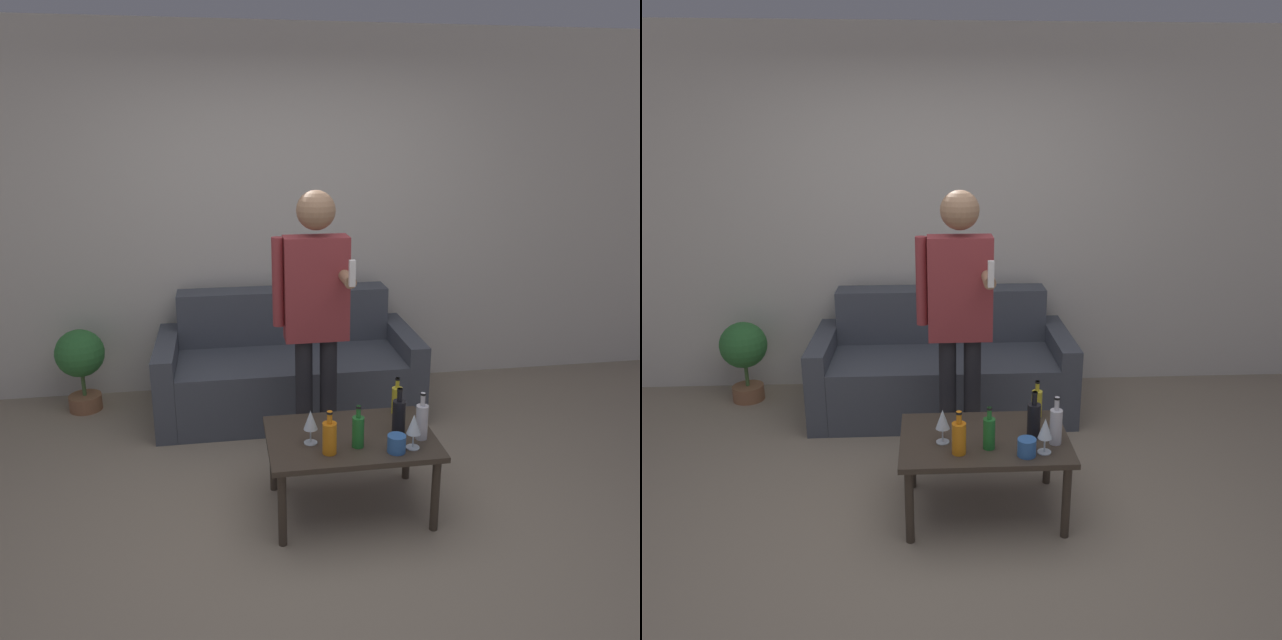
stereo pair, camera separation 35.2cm
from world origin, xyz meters
The scene contains 14 objects.
ground_plane centered at (0.00, 0.00, 0.00)m, with size 16.00×16.00×0.00m, color gray.
wall_back centered at (0.00, 2.10, 1.35)m, with size 8.00×0.06×2.70m.
couch centered at (0.00, 1.61, 0.30)m, with size 1.84×0.86×0.84m.
coffee_table centered at (0.19, 0.26, 0.39)m, with size 0.88×0.60×0.44m.
bottle_orange centered at (0.44, 0.26, 0.54)m, with size 0.07×0.07×0.25m.
bottle_green centered at (0.54, 0.18, 0.54)m, with size 0.06×0.06×0.26m.
bottle_dark centered at (0.05, 0.10, 0.53)m, with size 0.07×0.07×0.23m.
bottle_yellow centered at (0.50, 0.49, 0.52)m, with size 0.06×0.06×0.21m.
bottle_red centered at (0.20, 0.14, 0.53)m, with size 0.06×0.06×0.23m.
wine_glass_near centered at (-0.03, 0.22, 0.56)m, with size 0.07×0.07×0.18m.
wine_glass_far centered at (0.47, 0.09, 0.57)m, with size 0.07×0.07×0.18m.
cup_on_table centered at (0.38, 0.06, 0.48)m, with size 0.09×0.09×0.09m.
person_standing_front centered at (0.08, 0.80, 1.00)m, with size 0.44×0.42×1.67m.
potted_plant centered at (-1.48, 1.79, 0.39)m, with size 0.34×0.34×0.61m.
Camera 1 is at (-0.44, -2.63, 2.00)m, focal length 35.00 mm.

